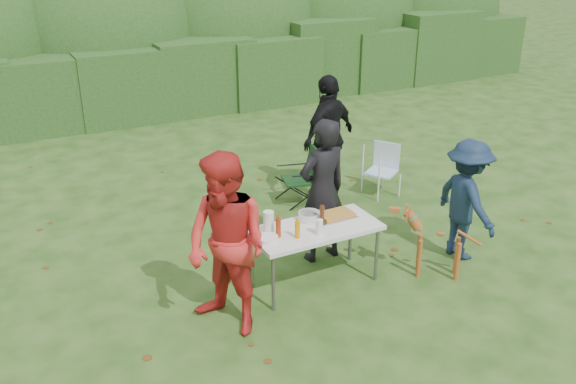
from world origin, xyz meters
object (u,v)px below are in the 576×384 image
ketchup_bottle (278,228)px  beer_bottle (322,215)px  camping_chair (299,177)px  mustard_bottle (297,230)px  folding_table (315,231)px  paper_towel_roll (269,222)px  person_black_puffy (329,137)px  dog (439,244)px  lawn_chair (381,170)px  person_red_jacket (227,246)px  child (466,200)px  person_cook (322,191)px

ketchup_bottle → beer_bottle: size_ratio=0.92×
camping_chair → mustard_bottle: (-1.25, -2.22, 0.40)m
folding_table → ketchup_bottle: bearing=-178.3°
camping_chair → paper_towel_roll: bearing=68.1°
person_black_puffy → beer_bottle: 2.56m
folding_table → ketchup_bottle: size_ratio=6.82×
dog → beer_bottle: size_ratio=3.72×
person_black_puffy → lawn_chair: (0.77, -0.36, -0.55)m
paper_towel_roll → beer_bottle: bearing=-9.4°
mustard_bottle → camping_chair: bearing=60.7°
folding_table → camping_chair: camping_chair is taller
person_red_jacket → lawn_chair: 4.12m
person_red_jacket → ketchup_bottle: person_red_jacket is taller
folding_table → child: (1.99, -0.30, 0.09)m
paper_towel_roll → mustard_bottle: bearing=-48.5°
person_black_puffy → lawn_chair: person_black_puffy is taller
child → mustard_bottle: 2.30m
child → camping_chair: (-1.05, 2.39, -0.34)m
mustard_bottle → person_cook: bearing=42.5°
mustard_bottle → beer_bottle: bearing=20.9°
person_cook → beer_bottle: person_cook is taller
ketchup_bottle → person_red_jacket: bearing=-156.5°
camping_chair → person_red_jacket: bearing=63.2°
folding_table → person_cook: person_cook is taller
person_red_jacket → lawn_chair: person_red_jacket is taller
lawn_chair → paper_towel_roll: size_ratio=3.13×
person_black_puffy → camping_chair: (-0.55, -0.08, -0.52)m
camping_chair → beer_bottle: 2.27m
person_black_puffy → ketchup_bottle: (-1.97, -2.18, -0.11)m
ketchup_bottle → folding_table: bearing=1.7°
camping_chair → ketchup_bottle: bearing=70.8°
camping_chair → folding_table: bearing=80.6°
beer_bottle → person_black_puffy: bearing=57.1°
lawn_chair → ketchup_bottle: (-2.73, -1.83, 0.44)m
person_black_puffy → mustard_bottle: size_ratio=9.60×
mustard_bottle → beer_bottle: 0.43m
beer_bottle → person_cook: bearing=58.9°
folding_table → person_black_puffy: person_black_puffy is taller
person_red_jacket → dog: size_ratio=2.16×
beer_bottle → paper_towel_roll: size_ratio=0.92×
dog → mustard_bottle: (-1.71, 0.40, 0.42)m
ketchup_bottle → paper_towel_roll: size_ratio=0.85×
lawn_chair → beer_bottle: 2.84m
person_black_puffy → paper_towel_roll: bearing=23.3°
person_cook → person_black_puffy: 2.00m
child → ketchup_bottle: (-2.48, 0.28, 0.07)m
child → dog: child is taller
camping_chair → paper_towel_roll: paper_towel_roll is taller
paper_towel_roll → camping_chair: bearing=53.2°
dog → lawn_chair: (0.85, 2.35, -0.02)m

